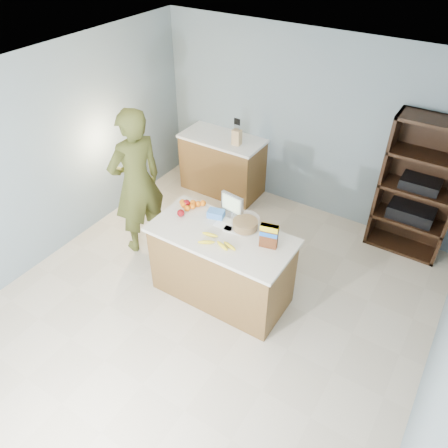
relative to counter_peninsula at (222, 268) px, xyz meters
The scene contains 15 objects.
floor 0.51m from the counter_peninsula, 90.00° to the right, with size 4.50×5.00×0.02m, color beige.
walls 1.27m from the counter_peninsula, 90.00° to the right, with size 4.52×5.02×2.51m.
counter_peninsula is the anchor object (origin of this frame).
back_cabinet 2.25m from the counter_peninsula, 122.28° to the left, with size 1.24×0.62×0.90m.
shelving_unit 2.61m from the counter_peninsula, 52.89° to the left, with size 0.90×0.40×1.80m.
person 1.48m from the counter_peninsula, behind, with size 0.70×0.46×1.91m, color #44481C.
knife_block 2.12m from the counter_peninsula, 116.57° to the left, with size 0.12×0.10×0.31m.
envelopes 0.50m from the counter_peninsula, 84.71° to the left, with size 0.36×0.14×0.00m.
bananas 0.53m from the counter_peninsula, 73.86° to the right, with size 0.45×0.22×0.04m.
apples 0.79m from the counter_peninsula, 168.41° to the left, with size 0.14×0.27×0.08m.
oranges 0.79m from the counter_peninsula, 157.43° to the left, with size 0.28×0.25×0.07m.
blue_carton 0.61m from the counter_peninsula, 133.95° to the left, with size 0.18×0.12×0.08m, color blue.
salad_bowl 0.61m from the counter_peninsula, 55.03° to the left, with size 0.30×0.30×0.13m.
tv 0.73m from the counter_peninsula, 102.34° to the left, with size 0.28×0.12×0.28m.
cereal_box 0.82m from the counter_peninsula, ahead, with size 0.19×0.11×0.27m.
Camera 1 is at (1.93, -2.70, 3.79)m, focal length 35.00 mm.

